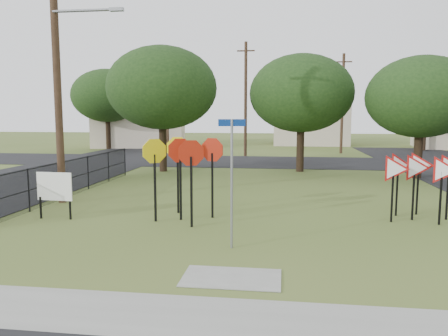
# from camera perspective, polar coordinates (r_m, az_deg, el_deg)

# --- Properties ---
(ground) EXTENTS (140.00, 140.00, 0.00)m
(ground) POSITION_cam_1_polar(r_m,az_deg,el_deg) (11.40, 2.43, -9.90)
(ground) COLOR #455A21
(sidewalk) EXTENTS (30.00, 1.60, 0.02)m
(sidewalk) POSITION_cam_1_polar(r_m,az_deg,el_deg) (7.50, -0.71, -19.08)
(sidewalk) COLOR gray
(sidewalk) RESTS_ON ground
(street_left) EXTENTS (8.00, 50.00, 0.02)m
(street_left) POSITION_cam_1_polar(r_m,az_deg,el_deg) (24.80, -23.97, -1.30)
(street_left) COLOR black
(street_left) RESTS_ON ground
(street_far) EXTENTS (60.00, 8.00, 0.02)m
(street_far) POSITION_cam_1_polar(r_m,az_deg,el_deg) (31.06, 5.84, 0.81)
(street_far) COLOR black
(street_far) RESTS_ON ground
(curb_pad) EXTENTS (2.00, 1.20, 0.02)m
(curb_pad) POSITION_cam_1_polar(r_m,az_deg,el_deg) (9.14, 0.99, -14.17)
(curb_pad) COLOR gray
(curb_pad) RESTS_ON ground
(street_name_sign) EXTENTS (0.65, 0.16, 3.20)m
(street_name_sign) POSITION_cam_1_polar(r_m,az_deg,el_deg) (10.69, 1.02, -1.01)
(street_name_sign) COLOR gray
(street_name_sign) RESTS_ON ground
(stop_sign_cluster) EXTENTS (2.40, 1.96, 2.60)m
(stop_sign_cluster) POSITION_cam_1_polar(r_m,az_deg,el_deg) (13.71, -5.35, 1.12)
(stop_sign_cluster) COLOR black
(stop_sign_cluster) RESTS_ON ground
(yield_sign_cluster) EXTENTS (2.73, 1.71, 2.13)m
(yield_sign_cluster) POSITION_cam_1_polar(r_m,az_deg,el_deg) (15.02, 24.12, -0.26)
(yield_sign_cluster) COLOR black
(yield_sign_cluster) RESTS_ON ground
(info_board) EXTENTS (1.20, 0.12, 1.50)m
(info_board) POSITION_cam_1_polar(r_m,az_deg,el_deg) (14.86, -21.28, -2.46)
(info_board) COLOR black
(info_board) RESTS_ON ground
(utility_pole_main) EXTENTS (3.55, 0.33, 10.00)m
(utility_pole_main) POSITION_cam_1_polar(r_m,az_deg,el_deg) (17.53, -20.86, 12.74)
(utility_pole_main) COLOR #442F1F
(utility_pole_main) RESTS_ON ground
(far_pole_a) EXTENTS (1.40, 0.24, 9.00)m
(far_pole_a) POSITION_cam_1_polar(r_m,az_deg,el_deg) (35.02, 2.84, 9.04)
(far_pole_a) COLOR #442F1F
(far_pole_a) RESTS_ON ground
(far_pole_b) EXTENTS (1.40, 0.24, 8.50)m
(far_pole_b) POSITION_cam_1_polar(r_m,az_deg,el_deg) (39.20, 15.21, 8.21)
(far_pole_b) COLOR #442F1F
(far_pole_b) RESTS_ON ground
(far_pole_c) EXTENTS (1.40, 0.24, 9.00)m
(far_pole_c) POSITION_cam_1_polar(r_m,az_deg,el_deg) (42.34, -7.42, 8.62)
(far_pole_c) COLOR #442F1F
(far_pole_c) RESTS_ON ground
(fence_run) EXTENTS (0.05, 11.55, 1.50)m
(fence_run) POSITION_cam_1_polar(r_m,az_deg,el_deg) (19.32, -18.77, -0.93)
(fence_run) COLOR black
(fence_run) RESTS_ON ground
(house_left) EXTENTS (10.58, 8.88, 7.20)m
(house_left) POSITION_cam_1_polar(r_m,az_deg,el_deg) (47.31, -10.85, 7.22)
(house_left) COLOR beige
(house_left) RESTS_ON ground
(house_mid) EXTENTS (8.40, 8.40, 6.20)m
(house_mid) POSITION_cam_1_polar(r_m,az_deg,el_deg) (50.96, 11.17, 6.62)
(house_mid) COLOR beige
(house_mid) RESTS_ON ground
(tree_near_left) EXTENTS (6.40, 6.40, 7.27)m
(tree_near_left) POSITION_cam_1_polar(r_m,az_deg,el_deg) (25.88, -8.11, 10.30)
(tree_near_left) COLOR black
(tree_near_left) RESTS_ON ground
(tree_near_mid) EXTENTS (6.00, 6.00, 6.80)m
(tree_near_mid) POSITION_cam_1_polar(r_m,az_deg,el_deg) (25.92, 10.07, 9.56)
(tree_near_mid) COLOR black
(tree_near_mid) RESTS_ON ground
(tree_near_right) EXTENTS (5.60, 5.60, 6.33)m
(tree_near_right) POSITION_cam_1_polar(r_m,az_deg,el_deg) (24.89, 24.34, 8.44)
(tree_near_right) COLOR black
(tree_near_right) RESTS_ON ground
(tree_far_left) EXTENTS (6.80, 6.80, 7.73)m
(tree_far_left) POSITION_cam_1_polar(r_m,az_deg,el_deg) (44.30, -15.04, 9.11)
(tree_far_left) COLOR black
(tree_far_left) RESTS_ON ground
(tree_far_right) EXTENTS (6.00, 6.00, 6.80)m
(tree_far_right) POSITION_cam_1_polar(r_m,az_deg,el_deg) (44.82, 24.83, 7.87)
(tree_far_right) COLOR black
(tree_far_right) RESTS_ON ground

